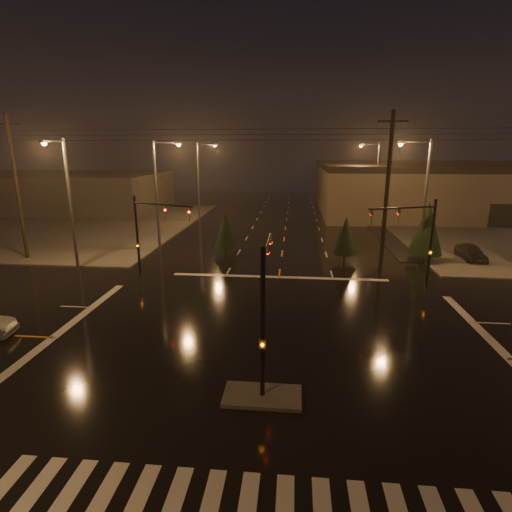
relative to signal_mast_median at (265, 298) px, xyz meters
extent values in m
plane|color=black|center=(0.00, 3.07, -3.75)|extent=(140.00, 140.00, 0.00)
cube|color=#413F3A|center=(-30.00, 33.07, -3.69)|extent=(36.00, 36.00, 0.12)
cube|color=#413F3A|center=(0.00, -0.93, -3.68)|extent=(3.00, 1.60, 0.15)
cube|color=beige|center=(0.00, -5.93, -3.75)|extent=(15.00, 2.60, 0.01)
cube|color=beige|center=(0.00, 14.07, -3.75)|extent=(16.00, 0.50, 0.01)
cube|color=#3A3633|center=(-35.00, 45.07, -0.95)|extent=(30.00, 18.00, 5.60)
cylinder|color=black|center=(0.00, -0.93, -0.75)|extent=(0.18, 0.18, 6.00)
cylinder|color=black|center=(0.00, 1.32, 1.75)|extent=(0.12, 4.50, 0.12)
imported|color=#594707|center=(0.00, 3.35, 1.70)|extent=(0.16, 0.20, 1.00)
cube|color=#594707|center=(0.00, -0.93, -1.45)|extent=(0.25, 0.18, 0.35)
cylinder|color=black|center=(10.50, 13.57, -0.75)|extent=(0.18, 0.18, 6.00)
cylinder|color=black|center=(8.15, 12.72, 1.75)|extent=(4.74, 1.82, 0.12)
imported|color=#594707|center=(6.04, 11.95, 1.70)|extent=(0.24, 0.22, 1.00)
cube|color=#594707|center=(10.50, 13.57, -1.45)|extent=(0.25, 0.18, 0.35)
cylinder|color=black|center=(-10.50, 13.57, -0.75)|extent=(0.18, 0.18, 6.00)
cylinder|color=black|center=(-8.15, 12.72, 1.75)|extent=(4.74, 1.82, 0.12)
imported|color=#594707|center=(-6.04, 11.95, 1.70)|extent=(0.24, 0.22, 1.00)
cube|color=#594707|center=(-10.50, 13.57, -1.45)|extent=(0.25, 0.18, 0.35)
cylinder|color=#38383A|center=(-11.50, 21.07, 1.25)|extent=(0.24, 0.24, 10.00)
cylinder|color=#38383A|center=(-10.30, 21.07, 6.05)|extent=(2.40, 0.14, 0.14)
cube|color=#38383A|center=(-9.20, 21.07, 6.00)|extent=(0.70, 0.30, 0.18)
sphere|color=orange|center=(-9.20, 21.07, 5.87)|extent=(0.32, 0.32, 0.32)
cylinder|color=#38383A|center=(-11.50, 37.07, 1.25)|extent=(0.24, 0.24, 10.00)
cylinder|color=#38383A|center=(-10.30, 37.07, 6.05)|extent=(2.40, 0.14, 0.14)
cube|color=#38383A|center=(-9.20, 37.07, 6.00)|extent=(0.70, 0.30, 0.18)
sphere|color=orange|center=(-9.20, 37.07, 5.87)|extent=(0.32, 0.32, 0.32)
cylinder|color=#38383A|center=(11.50, 19.07, 1.25)|extent=(0.24, 0.24, 10.00)
cylinder|color=#38383A|center=(10.30, 19.07, 6.05)|extent=(2.40, 0.14, 0.14)
cube|color=#38383A|center=(9.20, 19.07, 6.00)|extent=(0.70, 0.30, 0.18)
sphere|color=orange|center=(9.20, 19.07, 5.87)|extent=(0.32, 0.32, 0.32)
cylinder|color=#38383A|center=(11.50, 39.07, 1.25)|extent=(0.24, 0.24, 10.00)
cylinder|color=#38383A|center=(10.30, 39.07, 6.05)|extent=(2.40, 0.14, 0.14)
cube|color=#38383A|center=(9.20, 39.07, 6.00)|extent=(0.70, 0.30, 0.18)
sphere|color=orange|center=(9.20, 39.07, 5.87)|extent=(0.32, 0.32, 0.32)
cylinder|color=#38383A|center=(-16.00, 14.57, 1.25)|extent=(0.24, 0.24, 10.00)
cylinder|color=#38383A|center=(-16.00, 13.37, 6.05)|extent=(0.14, 2.40, 0.14)
cube|color=#38383A|center=(-16.00, 12.27, 6.00)|extent=(0.30, 0.70, 0.18)
sphere|color=orange|center=(-16.00, 12.27, 5.87)|extent=(0.32, 0.32, 0.32)
cylinder|color=black|center=(-22.00, 17.07, 2.25)|extent=(0.32, 0.32, 12.00)
cube|color=black|center=(-22.00, 17.07, 7.45)|extent=(2.20, 0.12, 0.12)
cylinder|color=black|center=(8.00, 17.07, 2.25)|extent=(0.32, 0.32, 12.00)
cube|color=black|center=(8.00, 17.07, 7.45)|extent=(2.20, 0.12, 0.12)
cylinder|color=black|center=(12.05, 19.56, -3.40)|extent=(0.18, 0.18, 0.70)
cone|color=black|center=(12.05, 19.56, -0.85)|extent=(2.82, 2.82, 4.40)
cylinder|color=black|center=(-5.04, 20.08, -3.40)|extent=(0.18, 0.18, 0.70)
cone|color=black|center=(-5.04, 20.08, -1.47)|extent=(2.02, 2.02, 3.16)
cylinder|color=black|center=(5.34, 18.79, -3.40)|extent=(0.18, 0.18, 0.70)
cone|color=black|center=(5.34, 18.79, -1.47)|extent=(2.03, 2.03, 3.17)
imported|color=black|center=(16.21, 20.44, -3.06)|extent=(1.65, 4.05, 1.37)
camera|label=1|loc=(1.06, -14.30, 5.53)|focal=28.00mm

